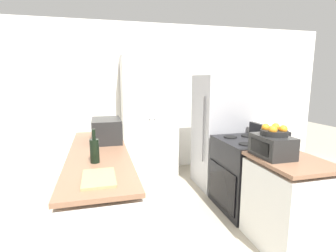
# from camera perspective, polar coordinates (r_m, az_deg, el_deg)

# --- Properties ---
(wall_back) EXTENTS (7.00, 0.06, 2.60)m
(wall_back) POSITION_cam_1_polar(r_m,az_deg,el_deg) (4.75, -4.46, 5.97)
(wall_back) COLOR white
(wall_back) RESTS_ON ground_plane
(counter_left) EXTENTS (0.60, 2.22, 0.90)m
(counter_left) POSITION_cam_1_polar(r_m,az_deg,el_deg) (2.99, -14.48, -14.13)
(counter_left) COLOR silver
(counter_left) RESTS_ON ground_plane
(counter_right) EXTENTS (0.60, 0.76, 0.90)m
(counter_right) POSITION_cam_1_polar(r_m,az_deg,el_deg) (2.92, 24.50, -15.38)
(counter_right) COLOR silver
(counter_right) RESTS_ON ground_plane
(pantry_cabinet) EXTENTS (0.92, 0.50, 2.03)m
(pantry_cabinet) POSITION_cam_1_polar(r_m,az_deg,el_deg) (4.49, -4.07, 2.05)
(pantry_cabinet) COLOR silver
(pantry_cabinet) RESTS_ON ground_plane
(stove) EXTENTS (0.66, 0.80, 1.06)m
(stove) POSITION_cam_1_polar(r_m,az_deg,el_deg) (3.52, 16.46, -10.01)
(stove) COLOR black
(stove) RESTS_ON ground_plane
(refrigerator) EXTENTS (0.70, 0.71, 1.71)m
(refrigerator) POSITION_cam_1_polar(r_m,az_deg,el_deg) (4.09, 11.18, -1.22)
(refrigerator) COLOR #A3A3A8
(refrigerator) RESTS_ON ground_plane
(microwave) EXTENTS (0.34, 0.52, 0.27)m
(microwave) POSITION_cam_1_polar(r_m,az_deg,el_deg) (3.25, -13.21, -0.89)
(microwave) COLOR black
(microwave) RESTS_ON counter_left
(wine_bottle) EXTENTS (0.08, 0.08, 0.31)m
(wine_bottle) POSITION_cam_1_polar(r_m,az_deg,el_deg) (2.46, -15.70, -5.06)
(wine_bottle) COLOR black
(wine_bottle) RESTS_ON counter_left
(toaster_oven) EXTENTS (0.29, 0.40, 0.21)m
(toaster_oven) POSITION_cam_1_polar(r_m,az_deg,el_deg) (2.74, 21.73, -4.11)
(toaster_oven) COLOR black
(toaster_oven) RESTS_ON counter_right
(fruit_bowl) EXTENTS (0.26, 0.26, 0.11)m
(fruit_bowl) POSITION_cam_1_polar(r_m,az_deg,el_deg) (2.73, 22.10, -1.03)
(fruit_bowl) COLOR black
(fruit_bowl) RESTS_ON toaster_oven
(cutting_board) EXTENTS (0.25, 0.39, 0.02)m
(cutting_board) POSITION_cam_1_polar(r_m,az_deg,el_deg) (2.09, -14.83, -10.91)
(cutting_board) COLOR tan
(cutting_board) RESTS_ON counter_left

